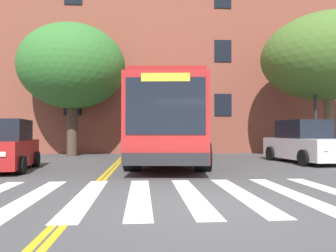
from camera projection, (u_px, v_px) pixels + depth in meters
ground_plane at (204, 207)px, 5.97m from camera, size 120.00×120.00×0.00m
crosswalk at (165, 195)px, 7.03m from camera, size 8.33×4.41×0.01m
lane_line_yellow_inner at (126, 153)px, 20.89m from camera, size 0.12×36.00×0.01m
lane_line_yellow_outer at (128, 153)px, 20.90m from camera, size 0.12×36.00×0.01m
city_bus at (170, 122)px, 14.71m from camera, size 3.70×10.96×3.31m
car_red_near_lane at (2, 147)px, 11.43m from camera, size 2.38×3.85×1.80m
car_white_far_lane at (304, 143)px, 14.45m from camera, size 2.38×4.56×1.88m
car_grey_behind_bus at (145, 136)px, 23.77m from camera, size 2.35×5.01×2.15m
traffic_light_near_corner at (336, 74)px, 14.78m from camera, size 0.63×3.84×5.84m
street_tree_curbside_large at (328, 57)px, 17.04m from camera, size 9.15×8.97×7.52m
street_tree_curbside_small at (73, 67)px, 18.56m from camera, size 6.95×6.97×7.44m
building_facade at (149, 67)px, 24.10m from camera, size 35.29×7.23×12.31m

